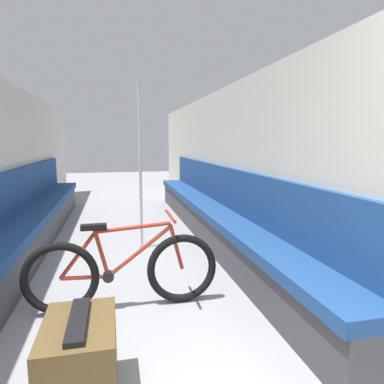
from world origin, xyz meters
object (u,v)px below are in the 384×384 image
(bench_seat_row_left, at_px, (29,225))
(luggage_bag, at_px, (80,362))
(grab_pole_near, at_px, (140,169))
(bench_seat_row_right, at_px, (213,216))
(bicycle, at_px, (123,271))

(bench_seat_row_left, relative_size, luggage_bag, 11.78)
(grab_pole_near, bearing_deg, bench_seat_row_left, 172.74)
(bench_seat_row_right, relative_size, grab_pole_near, 3.01)
(bicycle, distance_m, grab_pole_near, 1.78)
(bench_seat_row_left, bearing_deg, bench_seat_row_right, 0.00)
(bench_seat_row_right, xyz_separation_m, bicycle, (-1.30, -1.79, -0.02))
(bench_seat_row_right, height_order, bicycle, bench_seat_row_right)
(bench_seat_row_left, relative_size, grab_pole_near, 3.01)
(bicycle, xyz_separation_m, grab_pole_near, (0.28, 1.61, 0.71))
(bicycle, distance_m, luggage_bag, 1.04)
(bench_seat_row_right, distance_m, luggage_bag, 3.20)
(grab_pole_near, bearing_deg, bicycle, -99.77)
(bench_seat_row_left, relative_size, bench_seat_row_right, 1.00)
(bench_seat_row_left, height_order, luggage_bag, bench_seat_row_left)
(grab_pole_near, bearing_deg, bench_seat_row_right, 9.82)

